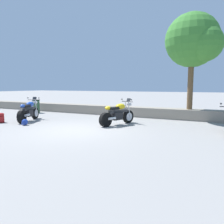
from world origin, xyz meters
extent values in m
plane|color=gray|center=(0.00, 0.00, 0.00)|extent=(120.00, 120.00, 0.00)
cube|color=gray|center=(0.00, 4.80, 0.28)|extent=(36.00, 0.80, 0.55)
cylinder|color=black|center=(-3.76, 1.51, 0.31)|extent=(0.35, 0.63, 0.62)
cylinder|color=black|center=(-3.24, 0.17, 0.31)|extent=(0.39, 0.64, 0.62)
cylinder|color=silver|center=(-3.76, 1.51, 0.31)|extent=(0.29, 0.42, 0.38)
cube|color=black|center=(-3.48, 0.79, 0.41)|extent=(0.47, 0.56, 0.34)
cube|color=#2D2D30|center=(-3.52, 0.89, 0.61)|extent=(0.53, 1.08, 0.12)
ellipsoid|color=#2347A8|center=(-3.57, 1.03, 0.83)|extent=(0.50, 0.61, 0.26)
cube|color=black|center=(-3.40, 0.58, 0.77)|extent=(0.44, 0.62, 0.12)
ellipsoid|color=#2347A8|center=(-3.29, 0.30, 0.81)|extent=(0.31, 0.34, 0.16)
cylinder|color=#2D2D30|center=(-3.73, 1.44, 1.03)|extent=(0.63, 0.27, 0.04)
sphere|color=silver|center=(-3.84, 1.54, 0.89)|extent=(0.13, 0.13, 0.13)
sphere|color=silver|center=(-3.71, 1.59, 0.89)|extent=(0.13, 0.13, 0.13)
cube|color=#26282D|center=(-3.76, 1.53, 1.09)|extent=(0.22, 0.16, 0.18)
cylinder|color=silver|center=(-3.18, 0.45, 0.36)|extent=(0.24, 0.39, 0.11)
cylinder|color=silver|center=(-3.83, 1.44, 0.67)|extent=(0.10, 0.17, 0.73)
cylinder|color=silver|center=(-3.66, 1.51, 0.67)|extent=(0.10, 0.17, 0.73)
sphere|color=#2D2D30|center=(-3.99, 1.29, 1.13)|extent=(0.07, 0.07, 0.07)
sphere|color=#2D2D30|center=(-3.43, 1.51, 1.13)|extent=(0.07, 0.07, 0.07)
cylinder|color=black|center=(1.25, 2.46, 0.31)|extent=(0.35, 0.63, 0.62)
cylinder|color=black|center=(0.75, 1.10, 0.31)|extent=(0.38, 0.64, 0.62)
cylinder|color=silver|center=(1.25, 2.46, 0.31)|extent=(0.28, 0.42, 0.38)
cube|color=black|center=(0.99, 1.73, 0.41)|extent=(0.47, 0.56, 0.34)
cube|color=#2D2D30|center=(1.02, 1.83, 0.61)|extent=(0.51, 1.08, 0.12)
ellipsoid|color=yellow|center=(1.07, 1.97, 0.83)|extent=(0.50, 0.61, 0.26)
cube|color=black|center=(0.91, 1.52, 0.77)|extent=(0.44, 0.62, 0.12)
ellipsoid|color=yellow|center=(0.80, 1.24, 0.81)|extent=(0.30, 0.34, 0.16)
cylinder|color=#2D2D30|center=(1.22, 2.38, 1.03)|extent=(0.63, 0.26, 0.04)
sphere|color=silver|center=(1.21, 2.54, 0.89)|extent=(0.13, 0.13, 0.13)
sphere|color=silver|center=(1.34, 2.49, 0.89)|extent=(0.13, 0.13, 0.13)
cube|color=#26282D|center=(1.26, 2.47, 1.09)|extent=(0.22, 0.16, 0.18)
cylinder|color=silver|center=(0.99, 1.27, 0.36)|extent=(0.23, 0.39, 0.11)
cylinder|color=silver|center=(1.15, 2.45, 0.67)|extent=(0.10, 0.17, 0.73)
cylinder|color=silver|center=(1.32, 2.39, 0.67)|extent=(0.10, 0.17, 0.73)
sphere|color=#2D2D30|center=(0.93, 2.45, 1.13)|extent=(0.07, 0.07, 0.07)
sphere|color=#2D2D30|center=(1.49, 2.24, 1.13)|extent=(0.07, 0.07, 0.07)
sphere|color=#2D2D30|center=(5.17, 1.56, 1.13)|extent=(0.07, 0.07, 0.07)
cube|color=#A31E1E|center=(-4.29, -0.16, 0.22)|extent=(0.32, 0.35, 0.44)
cube|color=#A31E1E|center=(-4.20, -0.22, 0.18)|extent=(0.18, 0.23, 0.24)
ellipsoid|color=#A31E1E|center=(-4.29, -0.16, 0.43)|extent=(0.30, 0.33, 0.08)
cube|color=#591010|center=(-4.33, -0.03, 0.24)|extent=(0.05, 0.06, 0.37)
sphere|color=navy|center=(-2.70, -0.14, 0.14)|extent=(0.28, 0.28, 0.28)
ellipsoid|color=black|center=(-2.70, -0.22, 0.15)|extent=(0.23, 0.06, 0.12)
cube|color=navy|center=(-2.70, -0.22, 0.07)|extent=(0.20, 0.08, 0.08)
cylinder|color=brown|center=(3.73, 4.81, 1.79)|extent=(0.28, 0.28, 2.48)
sphere|color=#387A2D|center=(3.73, 4.81, 4.04)|extent=(2.69, 2.69, 2.69)
sphere|color=#387A2D|center=(4.34, 4.40, 3.77)|extent=(1.75, 1.75, 1.75)
cylinder|color=#335638|center=(-5.68, 3.52, 0.40)|extent=(0.44, 0.44, 0.80)
cylinder|color=#1E3421|center=(-5.68, 3.52, 0.83)|extent=(0.46, 0.46, 0.06)
camera|label=1|loc=(5.12, -7.16, 1.75)|focal=35.18mm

